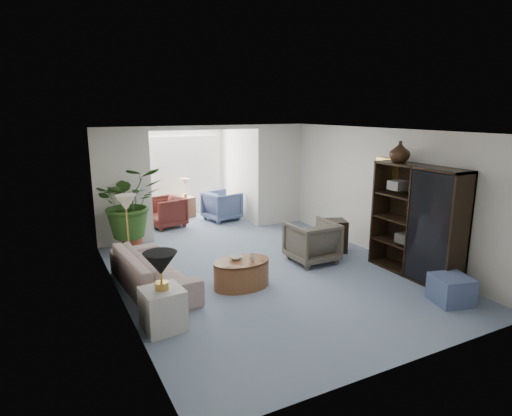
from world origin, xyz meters
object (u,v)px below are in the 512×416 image
entertainment_cabinet (417,222)px  plant_pot (133,244)px  sunroom_table (186,207)px  sofa (152,271)px  side_table_dark (332,236)px  end_table (163,309)px  coffee_bowl (236,258)px  table_lamp (160,264)px  sunroom_chair_blue (222,206)px  wingback_chair (312,242)px  coffee_table (242,274)px  floor_lamp (126,203)px  framed_picture (388,171)px  cabinet_urn (400,152)px  coffee_cup (252,259)px  sunroom_chair_maroon (166,212)px  ottoman (451,290)px

entertainment_cabinet → plant_pot: entertainment_cabinet is taller
entertainment_cabinet → sunroom_table: size_ratio=3.57×
sofa → side_table_dark: size_ratio=3.28×
end_table → coffee_bowl: 1.72m
table_lamp → sunroom_chair_blue: bearing=59.4°
wingback_chair → entertainment_cabinet: (1.18, -1.39, 0.57)m
table_lamp → sunroom_table: size_ratio=0.81×
coffee_table → side_table_dark: 2.53m
sunroom_chair_blue → coffee_table: bearing=149.3°
floor_lamp → side_table_dark: size_ratio=0.55×
wingback_chair → side_table_dark: size_ratio=1.32×
framed_picture → floor_lamp: size_ratio=1.39×
framed_picture → floor_lamp: 4.86m
coffee_bowl → side_table_dark: 2.56m
wingback_chair → cabinet_urn: size_ratio=2.32×
table_lamp → entertainment_cabinet: entertainment_cabinet is taller
table_lamp → coffee_bowl: table_lamp is taller
coffee_cup → sunroom_chair_maroon: bearing=93.1°
coffee_table → wingback_chair: (1.71, 0.48, 0.17)m
end_table → cabinet_urn: cabinet_urn is taller
coffee_table → coffee_bowl: bearing=116.6°
floor_lamp → coffee_table: floor_lamp is taller
entertainment_cabinet → coffee_bowl: bearing=160.9°
entertainment_cabinet → coffee_cup: bearing=163.4°
side_table_dark → entertainment_cabinet: (0.48, -1.69, 0.64)m
end_table → side_table_dark: (3.92, 1.56, 0.05)m
coffee_cup → cabinet_urn: cabinet_urn is taller
coffee_bowl → side_table_dark: bearing=15.4°
coffee_cup → framed_picture: bearing=3.1°
side_table_dark → ottoman: bearing=-87.3°
ottoman → plant_pot: 5.95m
end_table → coffee_bowl: bearing=31.0°
coffee_cup → sunroom_chair_blue: bearing=73.5°
wingback_chair → side_table_dark: bearing=-156.5°
sunroom_table → coffee_table: bearing=-97.7°
framed_picture → sofa: 4.67m
framed_picture → coffee_bowl: bearing=179.3°
wingback_chair → plant_pot: bearing=-36.0°
ottoman → sunroom_chair_blue: sunroom_chair_blue is taller
table_lamp → sunroom_chair_blue: size_ratio=0.53×
sofa → coffee_cup: 1.62m
coffee_table → sunroom_chair_maroon: 4.19m
ottoman → sofa: bearing=146.5°
cabinet_urn → coffee_table: bearing=171.8°
framed_picture → wingback_chair: framed_picture is taller
side_table_dark → coffee_bowl: bearing=-164.6°
plant_pot → wingback_chair: bearing=-36.3°
table_lamp → side_table_dark: table_lamp is taller
end_table → plant_pot: end_table is taller
sunroom_table → floor_lamp: bearing=-122.6°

